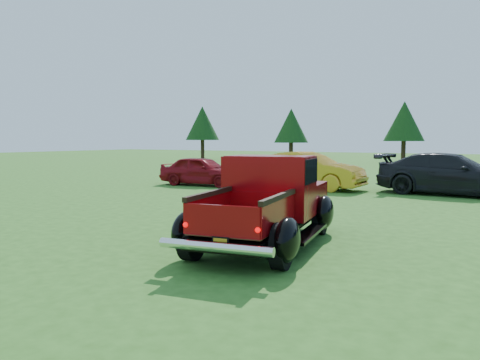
{
  "coord_description": "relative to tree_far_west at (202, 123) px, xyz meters",
  "views": [
    {
      "loc": [
        4.58,
        -8.33,
        1.96
      ],
      "look_at": [
        -0.38,
        0.2,
        1.09
      ],
      "focal_mm": 35.0,
      "sensor_mm": 36.0,
      "label": 1
    }
  ],
  "objects": [
    {
      "name": "ground",
      "position": [
        22.0,
        -30.0,
        -3.52
      ],
      "size": [
        120.0,
        120.0,
        0.0
      ],
      "primitive_type": "plane",
      "color": "#2D5C1A",
      "rests_on": "ground"
    },
    {
      "name": "tree_far_west",
      "position": [
        0.0,
        0.0,
        0.0
      ],
      "size": [
        3.33,
        3.33,
        5.2
      ],
      "color": "#332114",
      "rests_on": "ground"
    },
    {
      "name": "tree_west",
      "position": [
        10.0,
        -1.0,
        -0.41
      ],
      "size": [
        2.94,
        2.94,
        4.6
      ],
      "color": "#332114",
      "rests_on": "ground"
    },
    {
      "name": "tree_mid_left",
      "position": [
        19.0,
        1.0,
        -0.14
      ],
      "size": [
        3.2,
        3.2,
        5.0
      ],
      "color": "#332114",
      "rests_on": "ground"
    },
    {
      "name": "pickup_truck",
      "position": [
        22.64,
        -30.43,
        -2.74
      ],
      "size": [
        2.65,
        4.64,
        1.65
      ],
      "rotation": [
        0.0,
        0.0,
        0.16
      ],
      "color": "black",
      "rests_on": "ground"
    },
    {
      "name": "show_car_red",
      "position": [
        15.25,
        -22.03,
        -2.9
      ],
      "size": [
        3.76,
        1.76,
        1.24
      ],
      "primitive_type": "imported",
      "rotation": [
        0.0,
        0.0,
        1.65
      ],
      "color": "maroon",
      "rests_on": "ground"
    },
    {
      "name": "show_car_yellow",
      "position": [
        19.66,
        -21.12,
        -2.79
      ],
      "size": [
        4.47,
        1.7,
        1.45
      ],
      "primitive_type": "imported",
      "rotation": [
        0.0,
        0.0,
        1.53
      ],
      "color": "gold",
      "rests_on": "ground"
    },
    {
      "name": "show_car_grey",
      "position": [
        24.79,
        -20.45,
        -2.79
      ],
      "size": [
        5.19,
        2.43,
        1.47
      ],
      "primitive_type": "imported",
      "rotation": [
        0.0,
        0.0,
        1.5
      ],
      "color": "black",
      "rests_on": "ground"
    }
  ]
}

